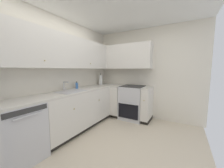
# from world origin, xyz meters

# --- Properties ---
(ground_plane) EXTENTS (3.84, 2.85, 0.02)m
(ground_plane) POSITION_xyz_m (0.00, 0.00, -0.01)
(ground_plane) COLOR beige
(wall_back) EXTENTS (3.94, 0.05, 2.50)m
(wall_back) POSITION_xyz_m (0.00, 1.45, 1.25)
(wall_back) COLOR silver
(wall_back) RESTS_ON ground_plane
(wall_right) EXTENTS (0.05, 2.95, 2.50)m
(wall_right) POSITION_xyz_m (1.95, 0.00, 1.25)
(wall_right) COLOR silver
(wall_right) RESTS_ON ground_plane
(dishwasher) EXTENTS (0.60, 0.63, 0.88)m
(dishwasher) POSITION_xyz_m (-0.81, 1.13, 0.44)
(dishwasher) COLOR silver
(dishwasher) RESTS_ON ground_plane
(lower_cabinets_back) EXTENTS (1.83, 0.62, 0.88)m
(lower_cabinets_back) POSITION_xyz_m (0.41, 1.13, 0.44)
(lower_cabinets_back) COLOR silver
(lower_cabinets_back) RESTS_ON ground_plane
(countertop_back) EXTENTS (3.03, 0.60, 0.03)m
(countertop_back) POSITION_xyz_m (0.40, 1.13, 0.90)
(countertop_back) COLOR beige
(countertop_back) RESTS_ON lower_cabinets_back
(lower_cabinets_right) EXTENTS (0.62, 1.07, 0.88)m
(lower_cabinets_right) POSITION_xyz_m (1.62, 0.33, 0.44)
(lower_cabinets_right) COLOR silver
(lower_cabinets_right) RESTS_ON ground_plane
(countertop_right) EXTENTS (0.60, 1.07, 0.03)m
(countertop_right) POSITION_xyz_m (1.62, 0.33, 0.90)
(countertop_right) COLOR beige
(countertop_right) RESTS_ON lower_cabinets_right
(oven_range) EXTENTS (0.68, 0.62, 1.06)m
(oven_range) POSITION_xyz_m (1.64, 0.27, 0.46)
(oven_range) COLOR silver
(oven_range) RESTS_ON ground_plane
(upper_cabinets_back) EXTENTS (2.71, 0.34, 0.69)m
(upper_cabinets_back) POSITION_xyz_m (0.24, 1.27, 1.74)
(upper_cabinets_back) COLOR silver
(upper_cabinets_right) EXTENTS (0.32, 1.62, 0.69)m
(upper_cabinets_right) POSITION_xyz_m (1.76, 0.62, 1.74)
(upper_cabinets_right) COLOR silver
(sink) EXTENTS (0.57, 0.40, 0.10)m
(sink) POSITION_xyz_m (0.20, 1.10, 0.87)
(sink) COLOR #B7B7BC
(sink) RESTS_ON countertop_back
(faucet) EXTENTS (0.07, 0.16, 0.20)m
(faucet) POSITION_xyz_m (0.21, 1.30, 1.03)
(faucet) COLOR silver
(faucet) RESTS_ON countertop_back
(soap_bottle) EXTENTS (0.06, 0.06, 0.17)m
(soap_bottle) POSITION_xyz_m (0.57, 1.31, 0.99)
(soap_bottle) COLOR #3F72BF
(soap_bottle) RESTS_ON countertop_back
(paper_towel_roll) EXTENTS (0.11, 0.11, 0.35)m
(paper_towel_roll) POSITION_xyz_m (1.55, 1.29, 1.06)
(paper_towel_roll) COLOR white
(paper_towel_roll) RESTS_ON countertop_back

